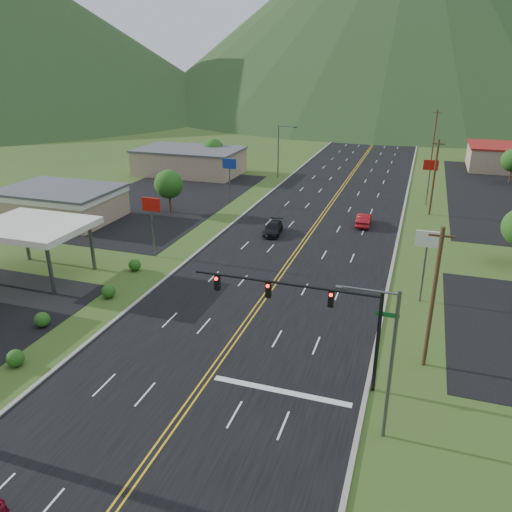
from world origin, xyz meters
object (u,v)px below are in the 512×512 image
(traffic_signal, at_px, (314,306))
(streetlight_east, at_px, (386,356))
(streetlight_west, at_px, (280,148))
(gas_canopy, at_px, (33,228))
(car_dark_mid, at_px, (273,229))
(car_red_far, at_px, (364,220))

(traffic_signal, height_order, streetlight_east, streetlight_east)
(streetlight_west, bearing_deg, gas_canopy, -102.13)
(car_dark_mid, bearing_deg, car_red_far, 27.79)
(streetlight_east, relative_size, streetlight_west, 1.00)
(traffic_signal, height_order, streetlight_west, streetlight_west)
(streetlight_west, distance_m, gas_canopy, 49.10)
(streetlight_west, relative_size, car_dark_mid, 1.93)
(car_red_far, bearing_deg, car_dark_mid, 32.35)
(gas_canopy, height_order, car_dark_mid, gas_canopy)
(streetlight_east, bearing_deg, gas_canopy, 160.12)
(streetlight_east, distance_m, car_dark_mid, 34.68)
(traffic_signal, relative_size, gas_canopy, 1.31)
(car_dark_mid, distance_m, car_red_far, 11.93)
(traffic_signal, xyz_separation_m, car_red_far, (-0.75, 33.50, -4.56))
(streetlight_east, xyz_separation_m, streetlight_west, (-22.86, 60.00, 0.00))
(gas_canopy, bearing_deg, car_dark_mid, 46.44)
(streetlight_west, xyz_separation_m, car_dark_mid, (7.54, -29.22, -4.50))
(gas_canopy, bearing_deg, car_red_far, 42.59)
(gas_canopy, bearing_deg, streetlight_west, 77.87)
(car_dark_mid, relative_size, car_red_far, 1.00)
(streetlight_west, bearing_deg, traffic_signal, -72.03)
(car_dark_mid, bearing_deg, gas_canopy, -140.00)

